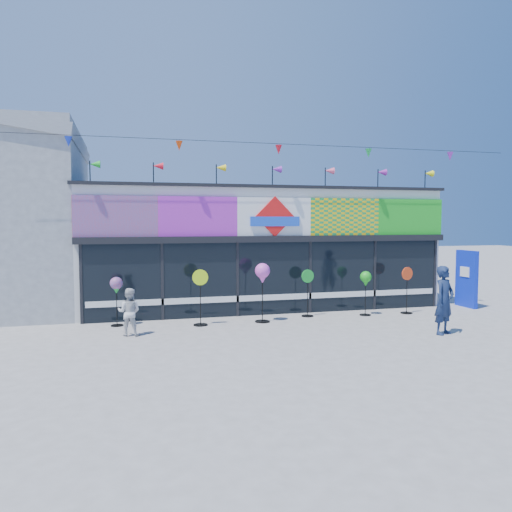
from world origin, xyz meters
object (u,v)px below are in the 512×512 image
object	(u,v)px
spinner_1	(200,296)
spinner_3	(308,292)
spinner_0	(116,287)
spinner_5	(407,289)
blue_sign	(467,279)
adult_man	(444,300)
child	(129,312)
spinner_4	(366,280)
spinner_2	(262,275)

from	to	relation	value
spinner_1	spinner_3	size ratio (longest dim) A/B	1.09
spinner_0	spinner_5	bearing A→B (deg)	-2.50
blue_sign	adult_man	world-z (taller)	blue_sign
blue_sign	child	bearing A→B (deg)	-174.34
spinner_4	spinner_5	distance (m)	1.47
blue_sign	spinner_3	distance (m)	5.92
spinner_0	spinner_1	size ratio (longest dim) A/B	0.87
spinner_2	spinner_0	bearing A→B (deg)	172.70
spinner_2	spinner_3	size ratio (longest dim) A/B	1.18
spinner_3	adult_man	xyz separation A→B (m)	(2.58, -3.21, 0.12)
spinner_4	spinner_1	bearing A→B (deg)	-178.00
spinner_5	spinner_0	bearing A→B (deg)	177.50
blue_sign	spinner_0	bearing A→B (deg)	179.01
spinner_0	spinner_3	distance (m)	5.72
blue_sign	spinner_5	size ratio (longest dim) A/B	1.31
spinner_3	adult_man	bearing A→B (deg)	-51.20
spinner_4	child	world-z (taller)	spinner_4
spinner_0	adult_man	size ratio (longest dim) A/B	0.78
spinner_5	spinner_2	bearing A→B (deg)	-178.38
blue_sign	spinner_2	world-z (taller)	blue_sign
spinner_2	child	bearing A→B (deg)	-168.31
spinner_5	child	size ratio (longest dim) A/B	1.21
adult_man	child	distance (m)	8.21
spinner_4	child	bearing A→B (deg)	-172.38
spinner_1	spinner_2	bearing A→B (deg)	0.16
spinner_1	child	distance (m)	2.13
adult_man	child	size ratio (longest dim) A/B	1.45
spinner_3	spinner_5	distance (m)	3.27
blue_sign	child	distance (m)	11.40
spinner_0	spinner_5	size ratio (longest dim) A/B	0.93
child	spinner_4	bearing A→B (deg)	-155.89
spinner_1	child	bearing A→B (deg)	-158.37
spinner_1	spinner_3	bearing A→B (deg)	8.03
spinner_5	child	xyz separation A→B (m)	(-8.64, -0.92, -0.17)
spinner_1	spinner_2	world-z (taller)	spinner_2
spinner_2	adult_man	xyz separation A→B (m)	(4.17, -2.74, -0.49)
blue_sign	spinner_0	size ratio (longest dim) A/B	1.40
blue_sign	spinner_0	xyz separation A→B (m)	(-11.62, -0.17, 0.13)
spinner_2	spinner_5	distance (m)	4.88
spinner_5	spinner_4	bearing A→B (deg)	178.36
spinner_4	spinner_0	bearing A→B (deg)	177.33
spinner_2	spinner_4	world-z (taller)	spinner_2
blue_sign	spinner_4	bearing A→B (deg)	-174.55
blue_sign	child	xyz separation A→B (m)	(-11.29, -1.49, -0.36)
adult_man	spinner_1	bearing A→B (deg)	130.67
spinner_2	spinner_4	xyz separation A→B (m)	(3.41, 0.18, -0.27)
spinner_1	adult_man	xyz separation A→B (m)	(6.00, -2.73, 0.05)
spinner_2	child	xyz separation A→B (m)	(-3.80, -0.79, -0.77)
spinner_2	child	distance (m)	3.95
blue_sign	adult_man	xyz separation A→B (m)	(-3.33, -3.44, -0.08)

